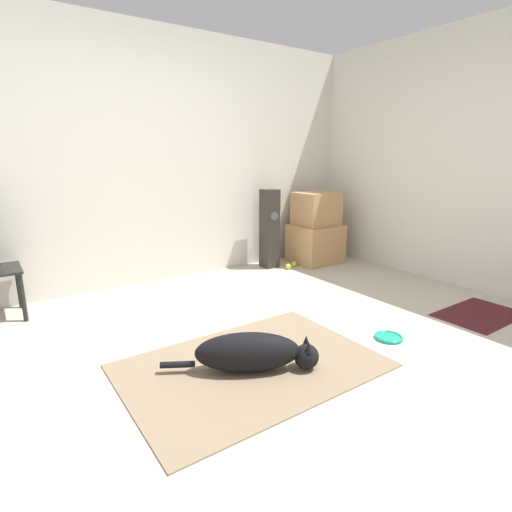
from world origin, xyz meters
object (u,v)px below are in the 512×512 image
at_px(cardboard_box_upper, 316,209).
at_px(floor_speaker, 270,229).
at_px(tennis_ball_by_boxes, 294,264).
at_px(frisbee, 389,337).
at_px(cardboard_box_lower, 315,244).
at_px(tennis_ball_near_speaker, 288,266).
at_px(dog, 253,353).

height_order(cardboard_box_upper, floor_speaker, floor_speaker).
height_order(cardboard_box_upper, tennis_ball_by_boxes, cardboard_box_upper).
xyz_separation_m(frisbee, tennis_ball_by_boxes, (0.70, 1.91, 0.02)).
height_order(cardboard_box_lower, cardboard_box_upper, cardboard_box_upper).
height_order(cardboard_box_upper, tennis_ball_near_speaker, cardboard_box_upper).
bearing_deg(cardboard_box_lower, tennis_ball_near_speaker, -172.53).
distance_m(frisbee, tennis_ball_by_boxes, 2.04).
bearing_deg(floor_speaker, dog, -128.85).
bearing_deg(dog, cardboard_box_upper, 39.41).
bearing_deg(tennis_ball_near_speaker, dog, -134.45).
relative_size(tennis_ball_by_boxes, tennis_ball_near_speaker, 1.00).
bearing_deg(cardboard_box_lower, floor_speaker, 165.76).
distance_m(dog, floor_speaker, 2.46).
bearing_deg(frisbee, floor_speaker, 77.90).
height_order(cardboard_box_lower, tennis_ball_by_boxes, cardboard_box_lower).
height_order(cardboard_box_lower, tennis_ball_near_speaker, cardboard_box_lower).
distance_m(dog, cardboard_box_upper, 2.83).
distance_m(dog, cardboard_box_lower, 2.76).
bearing_deg(floor_speaker, cardboard_box_lower, -14.24).
xyz_separation_m(cardboard_box_upper, tennis_ball_near_speaker, (-0.50, -0.08, -0.64)).
relative_size(dog, frisbee, 4.24).
xyz_separation_m(floor_speaker, tennis_ball_by_boxes, (0.25, -0.17, -0.43)).
distance_m(cardboard_box_upper, tennis_ball_near_speaker, 0.81).
height_order(frisbee, floor_speaker, floor_speaker).
height_order(frisbee, cardboard_box_upper, cardboard_box_upper).
xyz_separation_m(dog, frisbee, (1.08, -0.19, -0.12)).
relative_size(frisbee, tennis_ball_by_boxes, 3.10).
distance_m(dog, tennis_ball_by_boxes, 2.48).
bearing_deg(dog, tennis_ball_by_boxes, 44.18).
distance_m(dog, frisbee, 1.10).
distance_m(cardboard_box_lower, tennis_ball_near_speaker, 0.53).
xyz_separation_m(cardboard_box_lower, floor_speaker, (-0.61, 0.15, 0.23)).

